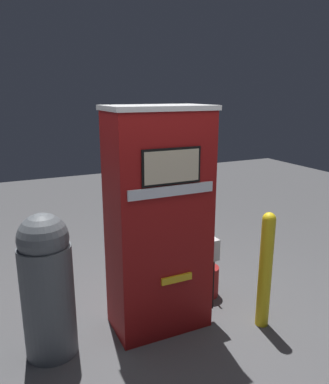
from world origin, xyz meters
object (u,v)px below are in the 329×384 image
at_px(gas_pump, 159,222).
at_px(squeegee_bucket, 206,281).
at_px(safety_bollard, 265,268).
at_px(trash_bin, 47,284).

distance_m(gas_pump, squeegee_bucket, 1.09).
bearing_deg(squeegee_bucket, safety_bollard, -73.79).
height_order(gas_pump, safety_bollard, gas_pump).
relative_size(gas_pump, safety_bollard, 1.82).
relative_size(safety_bollard, squeegee_bucket, 1.53).
xyz_separation_m(safety_bollard, squeegee_bucket, (-0.20, 0.67, -0.41)).
xyz_separation_m(safety_bollard, trash_bin, (-1.82, 0.44, 0.05)).
bearing_deg(gas_pump, safety_bollard, -26.71).
bearing_deg(trash_bin, gas_pump, -0.78).
distance_m(gas_pump, safety_bollard, 1.05).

